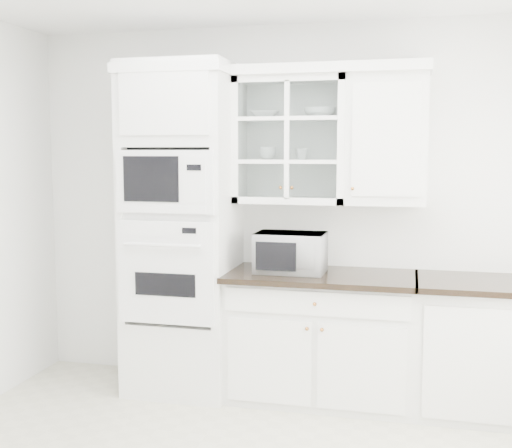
# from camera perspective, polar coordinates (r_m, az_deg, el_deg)

# --- Properties ---
(room_shell) EXTENTS (4.00, 3.50, 2.70)m
(room_shell) POSITION_cam_1_polar(r_m,az_deg,el_deg) (3.53, -0.82, 6.61)
(room_shell) COLOR white
(room_shell) RESTS_ON ground
(oven_column) EXTENTS (0.76, 0.68, 2.40)m
(oven_column) POSITION_cam_1_polar(r_m,az_deg,el_deg) (4.73, -6.60, -0.51)
(oven_column) COLOR white
(oven_column) RESTS_ON ground
(base_cabinet_run) EXTENTS (1.32, 0.67, 0.92)m
(base_cabinet_run) POSITION_cam_1_polar(r_m,az_deg,el_deg) (4.66, 5.80, -9.87)
(base_cabinet_run) COLOR white
(base_cabinet_run) RESTS_ON ground
(extra_base_cabinet) EXTENTS (0.72, 0.67, 0.92)m
(extra_base_cabinet) POSITION_cam_1_polar(r_m,az_deg,el_deg) (4.64, 18.33, -10.25)
(extra_base_cabinet) COLOR white
(extra_base_cabinet) RESTS_ON ground
(upper_cabinet_glass) EXTENTS (0.80, 0.33, 0.90)m
(upper_cabinet_glass) POSITION_cam_1_polar(r_m,az_deg,el_deg) (4.65, 3.15, 7.43)
(upper_cabinet_glass) COLOR white
(upper_cabinet_glass) RESTS_ON room_shell
(upper_cabinet_solid) EXTENTS (0.55, 0.33, 0.90)m
(upper_cabinet_solid) POSITION_cam_1_polar(r_m,az_deg,el_deg) (4.57, 11.56, 7.33)
(upper_cabinet_solid) COLOR white
(upper_cabinet_solid) RESTS_ON room_shell
(crown_molding) EXTENTS (2.14, 0.38, 0.07)m
(crown_molding) POSITION_cam_1_polar(r_m,az_deg,el_deg) (4.68, 1.83, 13.39)
(crown_molding) COLOR white
(crown_molding) RESTS_ON room_shell
(countertop_microwave) EXTENTS (0.49, 0.41, 0.28)m
(countertop_microwave) POSITION_cam_1_polar(r_m,az_deg,el_deg) (4.55, 3.13, -2.52)
(countertop_microwave) COLOR white
(countertop_microwave) RESTS_ON base_cabinet_run
(bowl_a) EXTENTS (0.24, 0.24, 0.05)m
(bowl_a) POSITION_cam_1_polar(r_m,az_deg,el_deg) (4.69, 0.78, 9.70)
(bowl_a) COLOR white
(bowl_a) RESTS_ON upper_cabinet_glass
(bowl_b) EXTENTS (0.25, 0.25, 0.07)m
(bowl_b) POSITION_cam_1_polar(r_m,az_deg,el_deg) (4.62, 5.69, 9.83)
(bowl_b) COLOR white
(bowl_b) RESTS_ON upper_cabinet_glass
(cup_a) EXTENTS (0.15, 0.15, 0.09)m
(cup_a) POSITION_cam_1_polar(r_m,az_deg,el_deg) (4.69, 1.05, 6.29)
(cup_a) COLOR white
(cup_a) RESTS_ON upper_cabinet_glass
(cup_b) EXTENTS (0.11, 0.11, 0.09)m
(cup_b) POSITION_cam_1_polar(r_m,az_deg,el_deg) (4.65, 4.09, 6.22)
(cup_b) COLOR white
(cup_b) RESTS_ON upper_cabinet_glass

